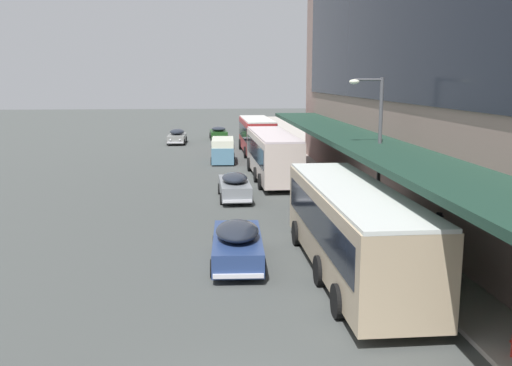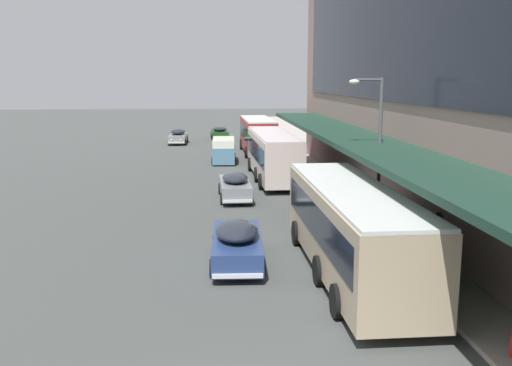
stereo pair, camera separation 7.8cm
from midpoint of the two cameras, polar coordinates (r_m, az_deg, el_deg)
transit_bus_kerbside_front at (r=38.32m, az=1.78°, el=3.02°), size 2.85×11.17×3.16m
transit_bus_kerbside_rear at (r=51.85m, az=0.20°, el=4.98°), size 2.88×9.54×3.19m
transit_bus_kerbside_far at (r=19.82m, az=9.64°, el=-4.18°), size 2.89×11.32×3.12m
sedan_lead_near at (r=32.26m, az=-2.05°, el=-0.29°), size 1.82×4.89×1.51m
sedan_oncoming_rear at (r=64.33m, az=-3.62°, el=5.02°), size 2.05×4.45×1.45m
sedan_trailing_near at (r=60.53m, az=-7.76°, el=4.64°), size 1.95×4.76×1.54m
sedan_second_mid at (r=21.03m, az=-1.81°, el=-6.02°), size 2.05×5.05×1.60m
vw_van at (r=46.43m, az=-3.20°, el=3.41°), size 2.02×4.61×1.96m
pedestrian_at_kerb at (r=21.63m, az=17.83°, el=-4.99°), size 0.39×0.56×1.86m
street_lamp at (r=25.06m, az=11.98°, el=3.98°), size 1.50×0.28×6.64m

